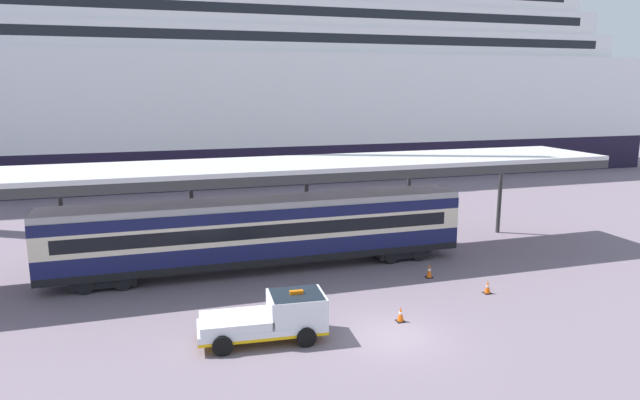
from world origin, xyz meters
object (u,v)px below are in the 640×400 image
at_px(cruise_ship, 113,48).
at_px(train_carriage, 262,231).
at_px(traffic_cone_mid, 488,287).
at_px(service_truck, 274,316).
at_px(traffic_cone_near, 429,271).
at_px(traffic_cone_far, 401,314).

bearing_deg(cruise_ship, train_carriage, -76.97).
xyz_separation_m(cruise_ship, traffic_cone_mid, (18.78, -44.62, -13.99)).
height_order(cruise_ship, service_truck, cruise_ship).
height_order(service_truck, traffic_cone_near, service_truck).
distance_m(service_truck, traffic_cone_near, 10.91).
xyz_separation_m(train_carriage, traffic_cone_far, (4.40, -8.89, -1.96)).
height_order(train_carriage, traffic_cone_near, train_carriage).
bearing_deg(cruise_ship, traffic_cone_mid, -67.17).
xyz_separation_m(traffic_cone_mid, traffic_cone_far, (-5.68, -1.85, 0.01)).
distance_m(traffic_cone_near, traffic_cone_far, 6.31).
xyz_separation_m(train_carriage, traffic_cone_mid, (10.08, -7.04, -1.98)).
relative_size(service_truck, traffic_cone_mid, 7.92).
distance_m(train_carriage, traffic_cone_mid, 12.46).
relative_size(service_truck, traffic_cone_near, 6.82).
height_order(cruise_ship, train_carriage, cruise_ship).
height_order(service_truck, traffic_cone_far, service_truck).
bearing_deg(cruise_ship, service_truck, -80.98).
height_order(traffic_cone_near, traffic_cone_mid, traffic_cone_near).
bearing_deg(train_carriage, traffic_cone_near, -25.54).
height_order(train_carriage, traffic_cone_far, train_carriage).
bearing_deg(traffic_cone_near, train_carriage, 154.46).
xyz_separation_m(traffic_cone_near, traffic_cone_far, (-4.02, -4.86, -0.04)).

